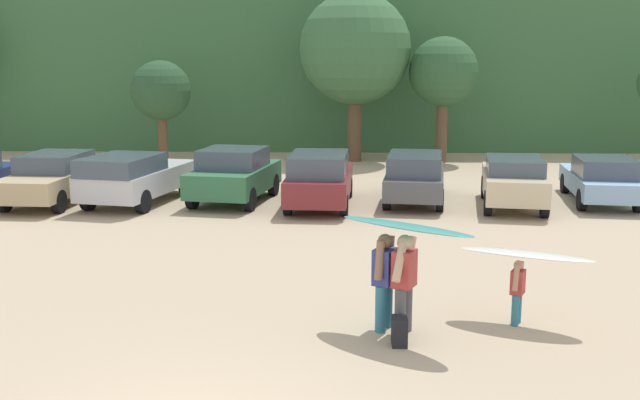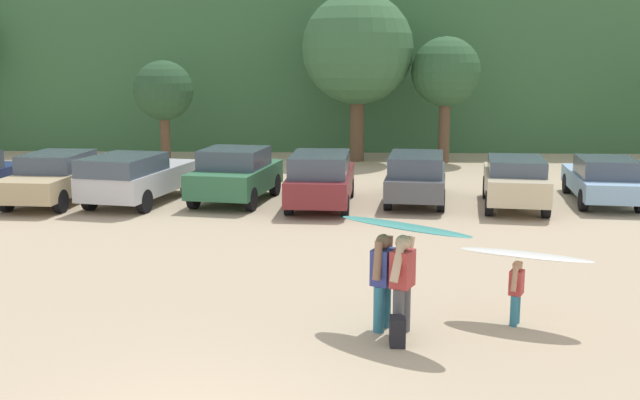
# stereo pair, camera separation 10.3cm
# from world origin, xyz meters

# --- Properties ---
(hillside_ridge) EXTENTS (108.00, 12.00, 8.47)m
(hillside_ridge) POSITION_xyz_m (0.00, 32.70, 4.23)
(hillside_ridge) COLOR #38663D
(hillside_ridge) RESTS_ON ground_plane
(tree_right) EXTENTS (2.52, 2.52, 4.26)m
(tree_right) POSITION_xyz_m (-5.76, 23.58, 2.95)
(tree_right) COLOR brown
(tree_right) RESTS_ON ground_plane
(tree_ridge_back) EXTENTS (4.67, 4.67, 7.07)m
(tree_ridge_back) POSITION_xyz_m (2.41, 23.85, 4.70)
(tree_ridge_back) COLOR brown
(tree_ridge_back) RESTS_ON ground_plane
(tree_far_right) EXTENTS (2.87, 2.87, 5.23)m
(tree_far_right) POSITION_xyz_m (6.07, 23.50, 3.74)
(tree_far_right) COLOR brown
(tree_far_right) RESTS_ON ground_plane
(parked_car_tan) EXTENTS (2.12, 4.84, 1.51)m
(parked_car_tan) POSITION_xyz_m (-6.87, 14.20, 0.79)
(parked_car_tan) COLOR tan
(parked_car_tan) RESTS_ON ground_plane
(parked_car_silver) EXTENTS (2.82, 4.87, 1.57)m
(parked_car_silver) POSITION_xyz_m (-4.35, 14.02, 0.84)
(parked_car_silver) COLOR silver
(parked_car_silver) RESTS_ON ground_plane
(parked_car_forest_green) EXTENTS (2.60, 4.21, 1.67)m
(parked_car_forest_green) POSITION_xyz_m (-1.39, 14.42, 0.86)
(parked_car_forest_green) COLOR #2D6642
(parked_car_forest_green) RESTS_ON ground_plane
(parked_car_maroon) EXTENTS (1.99, 4.56, 1.64)m
(parked_car_maroon) POSITION_xyz_m (1.25, 13.79, 0.85)
(parked_car_maroon) COLOR maroon
(parked_car_maroon) RESTS_ON ground_plane
(parked_car_dark_gray) EXTENTS (2.24, 4.72, 1.54)m
(parked_car_dark_gray) POSITION_xyz_m (4.15, 14.56, 0.82)
(parked_car_dark_gray) COLOR #4C4F54
(parked_car_dark_gray) RESTS_ON ground_plane
(parked_car_champagne) EXTENTS (2.29, 4.31, 1.50)m
(parked_car_champagne) POSITION_xyz_m (6.99, 13.84, 0.81)
(parked_car_champagne) COLOR beige
(parked_car_champagne) RESTS_ON ground_plane
(parked_car_sky_blue) EXTENTS (2.25, 4.63, 1.44)m
(parked_car_sky_blue) POSITION_xyz_m (9.82, 14.64, 0.74)
(parked_car_sky_blue) COLOR #84ADD1
(parked_car_sky_blue) RESTS_ON ground_plane
(person_adult) EXTENTS (0.49, 0.82, 1.64)m
(person_adult) POSITION_xyz_m (2.95, 3.30, 0.93)
(person_adult) COLOR #4C4C51
(person_adult) RESTS_ON ground_plane
(person_child) EXTENTS (0.30, 0.49, 1.10)m
(person_child) POSITION_xyz_m (4.88, 3.80, 0.62)
(person_child) COLOR teal
(person_child) RESTS_ON ground_plane
(person_companion) EXTENTS (0.44, 0.64, 1.61)m
(person_companion) POSITION_xyz_m (2.64, 3.49, 0.91)
(person_companion) COLOR teal
(person_companion) RESTS_ON ground_plane
(surfboard_teal) EXTENTS (2.31, 1.99, 0.15)m
(surfboard_teal) POSITION_xyz_m (2.95, 3.22, 1.80)
(surfboard_teal) COLOR teal
(surfboard_white) EXTENTS (2.28, 1.44, 0.13)m
(surfboard_white) POSITION_xyz_m (5.01, 3.86, 1.19)
(surfboard_white) COLOR white
(backpack_dropped) EXTENTS (0.24, 0.34, 0.45)m
(backpack_dropped) POSITION_xyz_m (2.85, 2.79, 0.22)
(backpack_dropped) COLOR black
(backpack_dropped) RESTS_ON ground_plane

